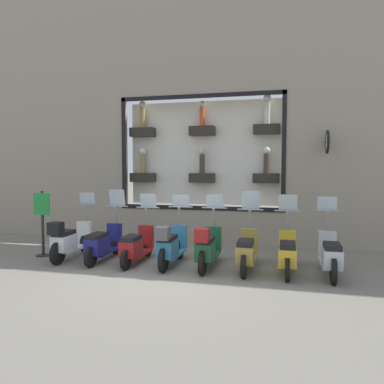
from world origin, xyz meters
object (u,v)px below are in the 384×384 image
at_px(scooter_navy_6, 103,244).
at_px(shop_sign_post, 42,221).
at_px(scooter_green_3, 207,248).
at_px(scooter_yellow_1, 287,254).
at_px(scooter_olive_2, 247,251).
at_px(scooter_silver_0, 330,255).
at_px(scooter_white_7, 69,240).
at_px(scooter_teal_4, 170,246).
at_px(scooter_red_5, 136,246).

relative_size(scooter_navy_6, shop_sign_post, 1.09).
distance_m(scooter_green_3, shop_sign_post, 4.31).
bearing_deg(shop_sign_post, scooter_yellow_1, -91.32).
xyz_separation_m(scooter_olive_2, shop_sign_post, (0.14, 5.14, 0.46)).
bearing_deg(scooter_silver_0, scooter_white_7, 90.56).
bearing_deg(scooter_teal_4, scooter_silver_0, -89.01).
height_order(scooter_green_3, shop_sign_post, shop_sign_post).
distance_m(scooter_teal_4, shop_sign_post, 3.46).
relative_size(scooter_green_3, scooter_navy_6, 1.01).
bearing_deg(scooter_white_7, scooter_red_5, -88.23).
height_order(scooter_yellow_1, scooter_olive_2, scooter_olive_2).
xyz_separation_m(scooter_green_3, scooter_white_7, (0.00, 3.41, 0.00)).
bearing_deg(scooter_red_5, scooter_yellow_1, -89.95).
bearing_deg(scooter_navy_6, scooter_red_5, -90.34).
bearing_deg(scooter_yellow_1, scooter_olive_2, 89.78).
xyz_separation_m(scooter_red_5, scooter_white_7, (-0.05, 1.70, 0.07)).
bearing_deg(scooter_olive_2, scooter_teal_4, 92.00).
bearing_deg(shop_sign_post, scooter_green_3, -92.61).
xyz_separation_m(scooter_silver_0, scooter_teal_4, (-0.06, 3.41, 0.04)).
bearing_deg(scooter_teal_4, scooter_green_3, -90.02).
relative_size(scooter_navy_6, scooter_white_7, 0.99).
relative_size(scooter_red_5, scooter_navy_6, 1.00).
bearing_deg(scooter_silver_0, scooter_navy_6, 90.01).
relative_size(scooter_silver_0, scooter_olive_2, 1.00).
bearing_deg(scooter_silver_0, scooter_olive_2, 89.98).
bearing_deg(scooter_green_3, scooter_red_5, 88.20).
xyz_separation_m(scooter_olive_2, scooter_red_5, (-0.01, 2.56, -0.02)).
xyz_separation_m(scooter_yellow_1, scooter_teal_4, (-0.06, 2.56, 0.06)).
distance_m(scooter_yellow_1, scooter_olive_2, 0.85).
bearing_deg(scooter_yellow_1, scooter_silver_0, -89.82).
height_order(scooter_teal_4, shop_sign_post, shop_sign_post).
bearing_deg(scooter_olive_2, shop_sign_post, 88.49).
relative_size(scooter_olive_2, scooter_navy_6, 1.00).
bearing_deg(scooter_yellow_1, scooter_white_7, 90.63).
height_order(scooter_silver_0, scooter_teal_4, scooter_silver_0).
height_order(scooter_green_3, scooter_red_5, scooter_green_3).
xyz_separation_m(scooter_yellow_1, scooter_green_3, (-0.06, 1.70, 0.06)).
distance_m(scooter_red_5, scooter_navy_6, 0.85).
bearing_deg(scooter_red_5, scooter_navy_6, 89.66).
height_order(scooter_teal_4, scooter_navy_6, scooter_navy_6).
bearing_deg(scooter_white_7, scooter_yellow_1, -89.37).
height_order(scooter_silver_0, scooter_red_5, scooter_silver_0).
height_order(scooter_silver_0, shop_sign_post, shop_sign_post).
distance_m(scooter_teal_4, scooter_navy_6, 1.71).
bearing_deg(scooter_teal_4, scooter_yellow_1, -88.74).
height_order(scooter_silver_0, scooter_navy_6, scooter_navy_6).
relative_size(scooter_white_7, shop_sign_post, 1.10).
distance_m(scooter_teal_4, scooter_red_5, 0.86).
bearing_deg(scooter_green_3, shop_sign_post, 87.39).
xyz_separation_m(scooter_red_5, shop_sign_post, (0.14, 2.58, 0.47)).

